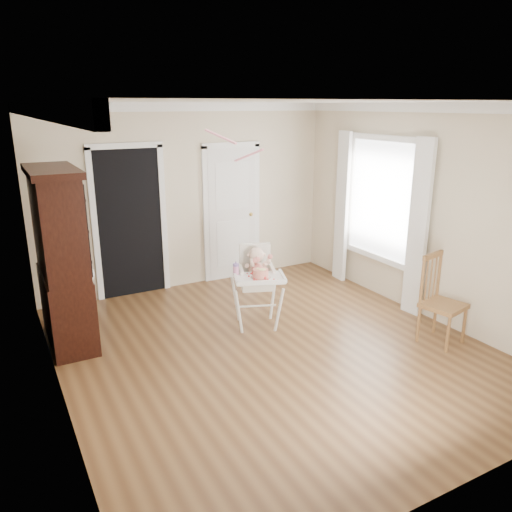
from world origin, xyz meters
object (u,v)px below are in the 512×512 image
sippy_cup (236,269)px  dining_chair (441,302)px  china_cabinet (62,259)px  high_chair (257,277)px  cake (261,273)px

sippy_cup → dining_chair: dining_chair is taller
china_cabinet → high_chair: bearing=-17.6°
high_chair → sippy_cup: size_ratio=6.03×
high_chair → dining_chair: size_ratio=1.00×
high_chair → china_cabinet: size_ratio=0.52×
cake → high_chair: bearing=71.2°
cake → sippy_cup: sippy_cup is taller
sippy_cup → dining_chair: bearing=-35.5°
china_cabinet → cake: bearing=-24.4°
high_chair → cake: size_ratio=4.39×
high_chair → china_cabinet: 2.26m
cake → china_cabinet: size_ratio=0.12×
sippy_cup → dining_chair: size_ratio=0.17×
cake → dining_chair: bearing=-33.2°
china_cabinet → sippy_cup: bearing=-20.3°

